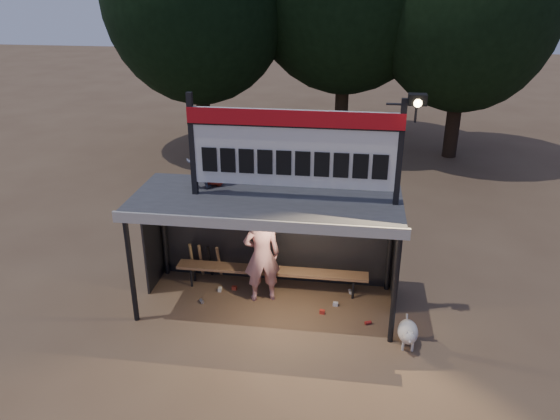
{
  "coord_description": "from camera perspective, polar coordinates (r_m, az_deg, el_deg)",
  "views": [
    {
      "loc": [
        1.56,
        -9.22,
        6.12
      ],
      "look_at": [
        0.2,
        0.4,
        1.9
      ],
      "focal_mm": 35.0,
      "sensor_mm": 36.0,
      "label": 1
    }
  ],
  "objects": [
    {
      "name": "player",
      "position": [
        10.83,
        -1.91,
        -4.72
      ],
      "size": [
        0.84,
        0.68,
        2.01
      ],
      "primitive_type": "imported",
      "rotation": [
        0.0,
        0.0,
        3.44
      ],
      "color": "silver",
      "rests_on": "ground"
    },
    {
      "name": "child_b",
      "position": [
        10.59,
        -6.98,
        5.36
      ],
      "size": [
        0.53,
        0.35,
        1.07
      ],
      "primitive_type": "imported",
      "rotation": [
        0.0,
        0.0,
        3.15
      ],
      "color": "#AB2B1A",
      "rests_on": "dugout_shelter"
    },
    {
      "name": "ground",
      "position": [
        11.18,
        -1.32,
        -9.73
      ],
      "size": [
        80.0,
        80.0,
        0.0
      ],
      "primitive_type": "plane",
      "color": "brown",
      "rests_on": "ground"
    },
    {
      "name": "bench",
      "position": [
        11.41,
        -0.89,
        -6.42
      ],
      "size": [
        4.0,
        0.35,
        0.48
      ],
      "color": "#926945",
      "rests_on": "ground"
    },
    {
      "name": "bats",
      "position": [
        11.94,
        -7.8,
        -5.24
      ],
      "size": [
        0.67,
        0.35,
        0.84
      ],
      "color": "olive",
      "rests_on": "ground"
    },
    {
      "name": "dugout_shelter",
      "position": [
        10.5,
        -1.2,
        -0.55
      ],
      "size": [
        5.1,
        2.08,
        2.32
      ],
      "color": "#3A3A3C",
      "rests_on": "ground"
    },
    {
      "name": "dog",
      "position": [
        10.16,
        13.23,
        -12.35
      ],
      "size": [
        0.36,
        0.81,
        0.49
      ],
      "color": "silver",
      "rests_on": "ground"
    },
    {
      "name": "tree_right",
      "position": [
        20.04,
        19.06,
        19.62
      ],
      "size": [
        6.08,
        6.08,
        8.72
      ],
      "color": "black",
      "rests_on": "ground"
    },
    {
      "name": "child_a",
      "position": [
        10.54,
        -8.52,
        4.91
      ],
      "size": [
        0.5,
        0.4,
        0.98
      ],
      "primitive_type": "imported",
      "rotation": [
        0.0,
        0.0,
        3.21
      ],
      "color": "slate",
      "rests_on": "dugout_shelter"
    },
    {
      "name": "scoreboard_assembly",
      "position": [
        9.68,
        1.77,
        6.68
      ],
      "size": [
        4.1,
        0.27,
        1.99
      ],
      "color": "black",
      "rests_on": "dugout_shelter"
    },
    {
      "name": "litter",
      "position": [
        11.19,
        0.89,
        -9.45
      ],
      "size": [
        3.46,
        1.18,
        0.08
      ],
      "color": "red",
      "rests_on": "ground"
    }
  ]
}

